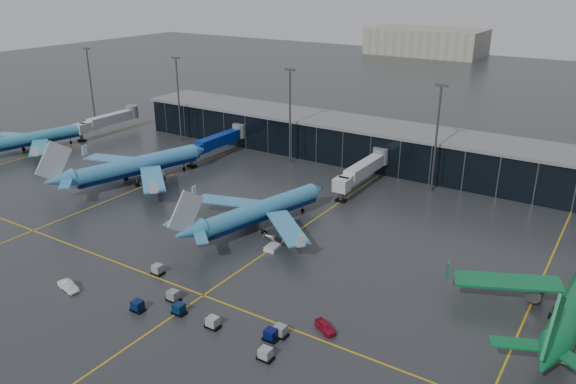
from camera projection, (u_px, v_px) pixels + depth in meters
The scene contains 12 objects.
ground at pixel (215, 245), 107.20m from camera, with size 600.00×600.00×0.00m, color #282B2D.
terminal_pier at pixel (360, 141), 153.74m from camera, with size 142.00×17.00×10.70m.
jet_bridges at pixel (216, 141), 156.84m from camera, with size 94.00×27.50×7.20m.
flood_masts at pixel (358, 123), 138.76m from camera, with size 203.00×0.50×25.50m.
taxi_lines at pixel (289, 237), 110.45m from camera, with size 220.00×120.00×0.02m.
airliner_klm_west at pixel (30, 131), 161.53m from camera, with size 33.56×38.22×11.75m, color #3A97C0, non-canonical shape.
airliner_arkefly at pixel (137, 155), 137.40m from camera, with size 38.60×43.97×13.51m, color #4095D4, non-canonical shape.
airliner_klm_near at pixel (262, 200), 112.52m from camera, with size 34.63×39.44×12.12m, color #3C93C7, non-canonical shape.
baggage_carts at pixel (206, 314), 84.15m from camera, with size 31.03×11.39×1.70m.
mobile_airstair at pixel (273, 246), 105.20m from camera, with size 2.45×3.37×3.45m.
service_van_red at pixel (325, 327), 81.23m from camera, with size 1.67×4.16×1.42m, color #A40C29.
service_van_white at pixel (68, 286), 91.69m from camera, with size 1.57×4.51×1.49m, color white.
Camera 1 is at (63.82, -73.22, 48.51)m, focal length 35.00 mm.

